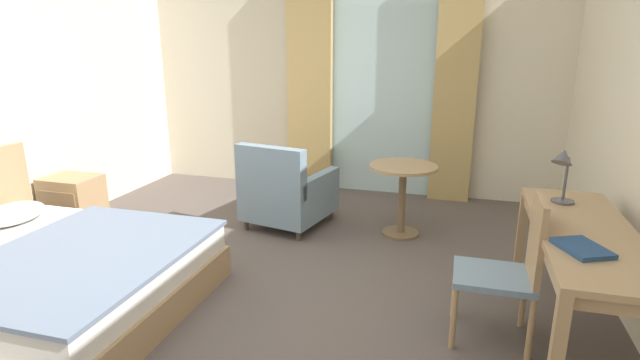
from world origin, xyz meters
TOP-DOWN VIEW (x-y plane):
  - ground at (0.00, 0.00)m, footprint 5.63×6.56m
  - wall_back at (0.00, 3.02)m, footprint 5.23×0.12m
  - balcony_glass_door at (0.44, 2.94)m, footprint 1.25×0.02m
  - curtain_panel_left at (-0.40, 2.84)m, footprint 0.54×0.10m
  - curtain_panel_right at (1.29, 2.84)m, footprint 0.46×0.10m
  - bed at (-1.33, -0.45)m, footprint 1.98×1.69m
  - nightstand at (-2.20, 0.84)m, footprint 0.49×0.40m
  - writing_desk at (2.11, 0.08)m, footprint 0.54×1.60m
  - desk_chair at (1.72, 0.04)m, footprint 0.47×0.41m
  - desk_lamp at (2.02, 0.49)m, footprint 0.20×0.25m
  - closed_book at (2.01, -0.25)m, footprint 0.29×0.32m
  - armchair_by_window at (-0.23, 1.51)m, footprint 0.86×0.93m
  - round_cafe_table at (0.89, 1.59)m, footprint 0.63×0.63m

SIDE VIEW (x-z plane):
  - ground at x=0.00m, z-range -0.10..0.00m
  - bed at x=-1.33m, z-range -0.23..0.72m
  - nightstand at x=-2.20m, z-range 0.00..0.53m
  - armchair_by_window at x=-0.23m, z-range -0.10..0.77m
  - desk_chair at x=1.72m, z-range 0.03..0.96m
  - round_cafe_table at x=0.89m, z-range 0.16..0.85m
  - writing_desk at x=2.11m, z-range 0.29..1.04m
  - closed_book at x=2.01m, z-range 0.75..0.78m
  - desk_lamp at x=2.02m, z-range 0.81..1.22m
  - balcony_glass_door at x=0.44m, z-range 0.00..2.54m
  - curtain_panel_left at x=-0.40m, z-range 0.00..2.76m
  - curtain_panel_right at x=1.29m, z-range 0.00..2.76m
  - wall_back at x=0.00m, z-range 0.00..2.89m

